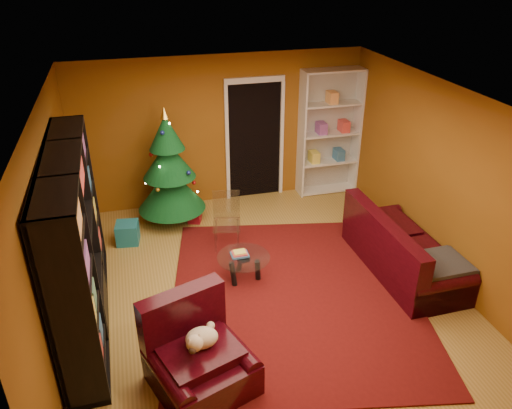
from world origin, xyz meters
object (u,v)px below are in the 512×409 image
object	(u,v)px
christmas_tree	(169,168)
white_bookshelf	(329,133)
armchair	(201,357)
coffee_table	(244,268)
media_unit	(76,244)
dog	(202,338)
acrylic_chair	(227,225)
rug	(294,295)
sofa	(405,243)
gift_box_teal	(128,233)
gift_box_red	(195,216)

from	to	relation	value
christmas_tree	white_bookshelf	bearing A→B (deg)	8.15
armchair	coffee_table	distance (m)	1.96
media_unit	dog	size ratio (longest dim) A/B	7.13
white_bookshelf	coffee_table	distance (m)	3.35
white_bookshelf	acrylic_chair	size ratio (longest dim) A/B	2.92
dog	armchair	bearing A→B (deg)	-135.00
media_unit	coffee_table	world-z (taller)	media_unit
rug	sofa	bearing A→B (deg)	5.83
gift_box_teal	white_bookshelf	xyz separation A→B (m)	(3.70, 0.94, 0.97)
christmas_tree	armchair	xyz separation A→B (m)	(-0.12, -3.68, -0.56)
rug	dog	distance (m)	1.91
media_unit	sofa	bearing A→B (deg)	-1.49
white_bookshelf	sofa	xyz separation A→B (m)	(0.07, -2.72, -0.70)
media_unit	dog	distance (m)	1.88
rug	white_bookshelf	distance (m)	3.50
media_unit	white_bookshelf	bearing A→B (deg)	31.44
christmas_tree	sofa	world-z (taller)	christmas_tree
christmas_tree	armchair	world-z (taller)	christmas_tree
coffee_table	media_unit	bearing A→B (deg)	-171.18
rug	christmas_tree	bearing A→B (deg)	118.09
white_bookshelf	sofa	size ratio (longest dim) A/B	1.14
sofa	dog	bearing A→B (deg)	112.21
rug	coffee_table	distance (m)	0.80
media_unit	white_bookshelf	xyz separation A→B (m)	(4.22, 2.68, 0.05)
media_unit	christmas_tree	xyz separation A→B (m)	(1.29, 2.26, -0.13)
gift_box_teal	white_bookshelf	bearing A→B (deg)	14.31
white_bookshelf	dog	size ratio (longest dim) A/B	5.86
gift_box_red	sofa	size ratio (longest dim) A/B	0.10
gift_box_red	sofa	bearing A→B (deg)	-39.06
rug	gift_box_teal	size ratio (longest dim) A/B	11.21
christmas_tree	gift_box_teal	world-z (taller)	christmas_tree
dog	sofa	xyz separation A→B (m)	(3.09, 1.32, -0.16)
armchair	gift_box_teal	bearing A→B (deg)	82.14
dog	media_unit	bearing A→B (deg)	112.20
media_unit	gift_box_red	bearing A→B (deg)	51.34
rug	gift_box_red	xyz separation A→B (m)	(-0.97, 2.33, 0.09)
rug	media_unit	size ratio (longest dim) A/B	1.31
gift_box_red	acrylic_chair	world-z (taller)	acrylic_chair
christmas_tree	acrylic_chair	distance (m)	1.40
christmas_tree	sofa	xyz separation A→B (m)	(3.00, -2.30, -0.52)
sofa	coffee_table	size ratio (longest dim) A/B	2.82
gift_box_red	gift_box_teal	bearing A→B (deg)	-161.08
dog	coffee_table	world-z (taller)	dog
white_bookshelf	christmas_tree	bearing A→B (deg)	-171.85
gift_box_teal	dog	bearing A→B (deg)	-77.69
gift_box_teal	gift_box_red	size ratio (longest dim) A/B	1.63
gift_box_teal	acrylic_chair	distance (m)	1.59
christmas_tree	gift_box_red	size ratio (longest dim) A/B	9.67
dog	acrylic_chair	size ratio (longest dim) A/B	0.50
coffee_table	gift_box_red	bearing A→B (deg)	102.86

